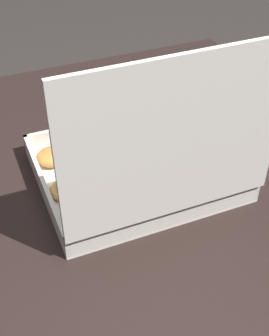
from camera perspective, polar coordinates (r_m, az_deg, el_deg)
dining_table at (r=0.97m, az=-3.80°, el=-5.91°), size 1.02×0.95×0.75m
donut_box at (r=0.83m, az=1.08°, el=0.62°), size 0.35×0.31×0.32m
coffee_mug at (r=1.03m, az=15.59°, el=7.08°), size 0.10×0.10×0.10m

